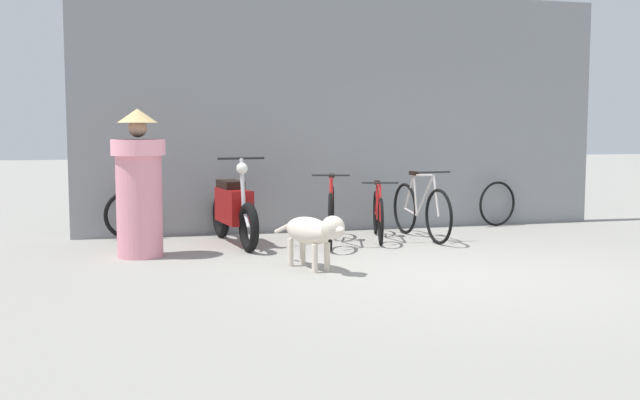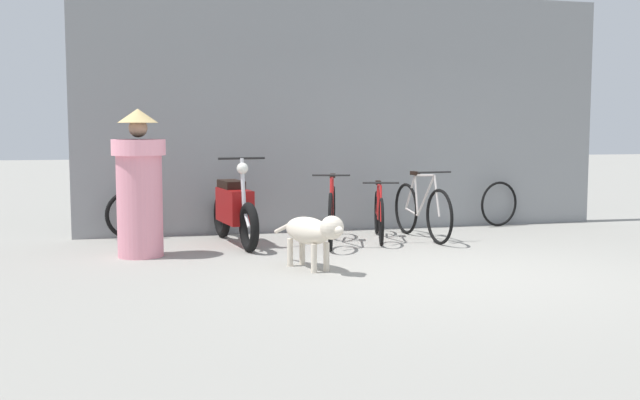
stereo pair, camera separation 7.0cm
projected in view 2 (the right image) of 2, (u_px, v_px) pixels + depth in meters
ground_plane at (445, 272)px, 7.61m from camera, size 60.00×60.00×0.00m
shop_wall_back at (350, 112)px, 10.73m from camera, size 7.70×0.20×3.38m
bicycle_0 at (332, 215)px, 9.45m from camera, size 0.61×1.71×0.91m
bicycle_1 at (379, 215)px, 9.83m from camera, size 0.56×1.58×0.79m
bicycle_2 at (422, 210)px, 9.88m from camera, size 0.46×1.71×0.92m
motorcycle at (235, 209)px, 9.41m from camera, size 0.58×1.88×1.11m
stray_dog at (312, 231)px, 7.70m from camera, size 0.56×1.19×0.60m
person_in_robes at (139, 184)px, 8.47m from camera, size 0.85×0.85×1.68m
spare_tire_left at (499, 204)px, 11.17m from camera, size 0.66×0.18×0.67m
spare_tire_right at (130, 215)px, 9.85m from camera, size 0.65×0.08×0.65m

